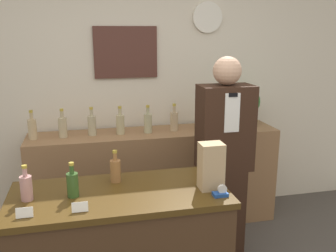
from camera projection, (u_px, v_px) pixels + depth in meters
back_wall at (137, 86)px, 3.74m from camera, size 5.20×0.09×2.70m
back_shelf at (156, 178)px, 3.70m from camera, size 2.38×0.48×0.95m
shopkeeper at (224, 162)px, 3.07m from camera, size 0.43×0.27×1.70m
potted_plant at (244, 104)px, 3.76m from camera, size 0.31×0.31×0.41m
paper_bag at (211, 166)px, 2.36m from camera, size 0.15×0.12×0.30m
tape_dispenser at (221, 192)px, 2.28m from camera, size 0.09×0.06×0.07m
price_card_left at (24, 213)px, 2.02m from camera, size 0.09×0.02×0.06m
price_card_right at (80, 207)px, 2.08m from camera, size 0.09×0.02×0.06m
counter_bottle_0 at (26, 187)px, 2.21m from camera, size 0.07×0.07×0.22m
counter_bottle_1 at (73, 184)px, 2.26m from camera, size 0.07×0.07×0.22m
counter_bottle_2 at (115, 170)px, 2.49m from camera, size 0.07×0.07×0.22m
shelf_bottle_0 at (32, 128)px, 3.31m from camera, size 0.08×0.08×0.26m
shelf_bottle_1 at (63, 127)px, 3.37m from camera, size 0.08×0.08×0.26m
shelf_bottle_2 at (92, 125)px, 3.44m from camera, size 0.08×0.08×0.26m
shelf_bottle_3 at (120, 124)px, 3.48m from camera, size 0.08×0.08×0.26m
shelf_bottle_4 at (148, 122)px, 3.52m from camera, size 0.08×0.08×0.26m
shelf_bottle_5 at (174, 121)px, 3.59m from camera, size 0.08×0.08×0.26m
shelf_bottle_6 at (199, 119)px, 3.67m from camera, size 0.08×0.08×0.26m
shelf_bottle_7 at (225, 118)px, 3.70m from camera, size 0.08×0.08×0.26m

